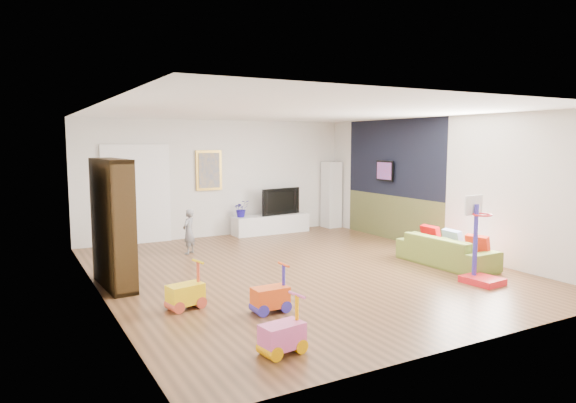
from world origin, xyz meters
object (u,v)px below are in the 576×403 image
media_console (271,224)px  bookshelf (113,223)px  sofa (446,251)px  basketball_hoop (484,240)px

media_console → bookshelf: bookshelf is taller
media_console → sofa: bearing=-74.9°
basketball_hoop → bookshelf: bearing=147.3°
media_console → basketball_hoop: basketball_hoop is taller
sofa → basketball_hoop: size_ratio=1.33×
media_console → basketball_hoop: 5.67m
bookshelf → basketball_hoop: bearing=-31.3°
bookshelf → sofa: bookshelf is taller
media_console → sofa: (1.26, -4.44, 0.05)m
bookshelf → media_console: bearing=31.4°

